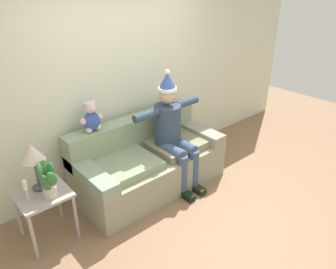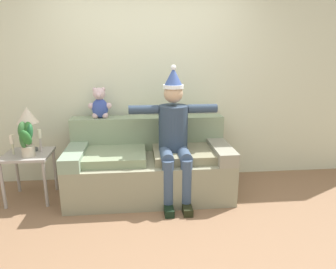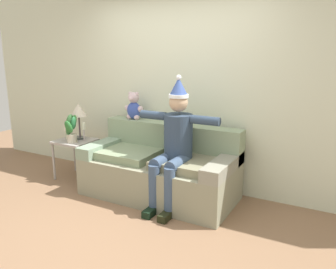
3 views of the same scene
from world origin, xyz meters
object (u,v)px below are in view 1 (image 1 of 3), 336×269
(potted_plant, at_px, (48,179))
(candle_tall, at_px, (26,188))
(couch, at_px, (148,162))
(table_lamp, at_px, (33,155))
(person_seated, at_px, (172,130))
(teddy_bear, at_px, (91,118))
(side_table, at_px, (44,200))
(candle_short, at_px, (51,172))

(potted_plant, relative_size, candle_tall, 1.77)
(couch, distance_m, table_lamp, 1.51)
(couch, distance_m, person_seated, 0.55)
(potted_plant, bearing_deg, table_lamp, 99.87)
(teddy_bear, height_order, candle_tall, teddy_bear)
(side_table, xyz_separation_m, candle_tall, (-0.14, -0.02, 0.24))
(person_seated, relative_size, candle_short, 5.82)
(side_table, relative_size, potted_plant, 1.41)
(side_table, distance_m, candle_tall, 0.28)
(person_seated, height_order, side_table, person_seated)
(candle_short, bearing_deg, potted_plant, -122.58)
(teddy_bear, height_order, side_table, teddy_bear)
(candle_short, bearing_deg, candle_tall, -168.18)
(couch, xyz_separation_m, teddy_bear, (-0.59, 0.28, 0.71))
(potted_plant, bearing_deg, teddy_bear, 30.26)
(table_lamp, relative_size, potted_plant, 1.28)
(couch, height_order, table_lamp, table_lamp)
(person_seated, distance_m, table_lamp, 1.68)
(candle_tall, bearing_deg, side_table, 7.94)
(teddy_bear, bearing_deg, candle_short, -156.00)
(couch, distance_m, potted_plant, 1.42)
(teddy_bear, bearing_deg, couch, -25.71)
(couch, relative_size, candle_short, 7.18)
(table_lamp, height_order, candle_short, table_lamp)
(potted_plant, height_order, candle_short, potted_plant)
(couch, height_order, potted_plant, potted_plant)
(side_table, height_order, potted_plant, potted_plant)
(person_seated, relative_size, side_table, 2.74)
(teddy_bear, xyz_separation_m, candle_tall, (-0.95, -0.36, -0.35))
(person_seated, bearing_deg, candle_tall, 176.99)
(person_seated, relative_size, candle_tall, 6.81)
(person_seated, xyz_separation_m, potted_plant, (-1.63, 0.01, -0.03))
(teddy_bear, distance_m, side_table, 1.05)
(couch, bearing_deg, side_table, -177.85)
(potted_plant, bearing_deg, candle_short, 57.42)
(potted_plant, bearing_deg, couch, 6.72)
(teddy_bear, bearing_deg, potted_plant, -149.74)
(table_lamp, bearing_deg, candle_tall, -143.42)
(table_lamp, bearing_deg, person_seated, -7.31)
(person_seated, distance_m, candle_short, 1.54)
(candle_short, bearing_deg, side_table, -164.42)
(candle_tall, xyz_separation_m, candle_short, (0.29, 0.06, 0.03))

